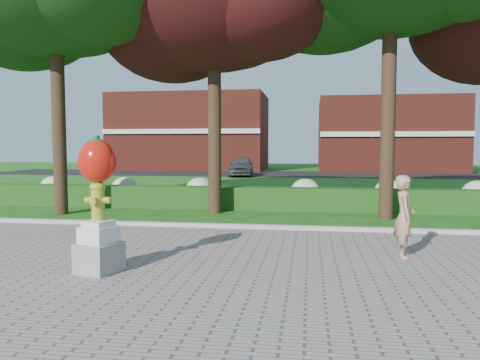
{
  "coord_description": "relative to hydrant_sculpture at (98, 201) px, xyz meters",
  "views": [
    {
      "loc": [
        1.15,
        -9.36,
        2.27
      ],
      "look_at": [
        -0.4,
        1.0,
        1.5
      ],
      "focal_mm": 35.0,
      "sensor_mm": 36.0,
      "label": 1
    }
  ],
  "objects": [
    {
      "name": "curb",
      "position": [
        2.51,
        4.7,
        -1.24
      ],
      "size": [
        40.0,
        0.18,
        0.15
      ],
      "primitive_type": "cube",
      "color": "#ADADA5",
      "rests_on": "ground"
    },
    {
      "name": "street",
      "position": [
        2.51,
        29.7,
        -1.3
      ],
      "size": [
        50.0,
        8.0,
        0.02
      ],
      "primitive_type": "cube",
      "color": "black",
      "rests_on": "ground"
    },
    {
      "name": "woman",
      "position": [
        5.53,
        1.94,
        -0.45
      ],
      "size": [
        0.44,
        0.63,
        1.65
      ],
      "primitive_type": "imported",
      "rotation": [
        0.0,
        0.0,
        1.49
      ],
      "color": "tan",
      "rests_on": "walkway"
    },
    {
      "name": "building_left",
      "position": [
        -7.49,
        35.7,
        2.19
      ],
      "size": [
        14.0,
        8.0,
        7.0
      ],
      "primitive_type": "cube",
      "color": "maroon",
      "rests_on": "ground"
    },
    {
      "name": "building_right",
      "position": [
        10.51,
        35.7,
        1.89
      ],
      "size": [
        12.0,
        8.0,
        6.4
      ],
      "primitive_type": "cube",
      "color": "maroon",
      "rests_on": "ground"
    },
    {
      "name": "lawn_hedge",
      "position": [
        2.51,
        8.7,
        -0.91
      ],
      "size": [
        24.0,
        0.7,
        0.8
      ],
      "primitive_type": "cube",
      "color": "#204814",
      "rests_on": "ground"
    },
    {
      "name": "hydrant_sculpture",
      "position": [
        0.0,
        0.0,
        0.0
      ],
      "size": [
        0.82,
        0.82,
        2.4
      ],
      "rotation": [
        0.0,
        0.0,
        -0.33
      ],
      "color": "gray",
      "rests_on": "walkway"
    },
    {
      "name": "ground",
      "position": [
        2.51,
        1.7,
        -1.31
      ],
      "size": [
        100.0,
        100.0,
        0.0
      ],
      "primitive_type": "plane",
      "color": "#1E4812",
      "rests_on": "ground"
    },
    {
      "name": "parked_car",
      "position": [
        -1.39,
        26.7,
        -0.56
      ],
      "size": [
        2.17,
        4.47,
        1.47
      ],
      "primitive_type": "imported",
      "rotation": [
        0.0,
        0.0,
        0.1
      ],
      "color": "#424549",
      "rests_on": "street"
    },
    {
      "name": "hydrangea_row",
      "position": [
        3.08,
        9.7,
        -0.76
      ],
      "size": [
        20.1,
        1.1,
        0.99
      ],
      "color": "beige",
      "rests_on": "ground"
    },
    {
      "name": "walkway",
      "position": [
        2.51,
        -2.3,
        -1.29
      ],
      "size": [
        40.0,
        14.0,
        0.04
      ],
      "primitive_type": "cube",
      "color": "gray",
      "rests_on": "ground"
    }
  ]
}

